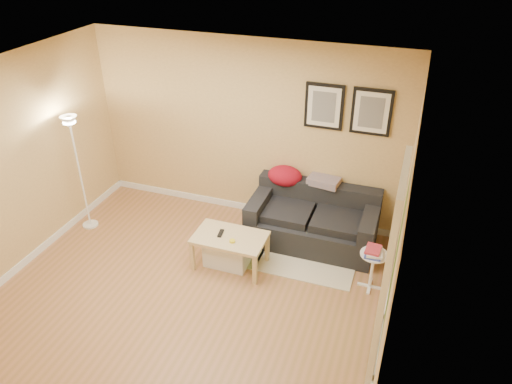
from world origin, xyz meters
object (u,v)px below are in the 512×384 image
sofa (313,218)px  storage_bin (228,251)px  book_stack (374,251)px  floor_lamp (81,177)px  side_table (372,271)px  coffee_table (230,251)px

sofa → storage_bin: (-0.91, -0.82, -0.20)m
book_stack → floor_lamp: bearing=168.0°
storage_bin → side_table: bearing=3.9°
coffee_table → floor_lamp: floor_lamp is taller
sofa → side_table: bearing=-37.7°
sofa → storage_bin: bearing=-138.1°
sofa → book_stack: (0.88, -0.70, 0.17)m
book_stack → storage_bin: bearing=171.8°
coffee_table → floor_lamp: 2.34m
coffee_table → side_table: 1.76m
sofa → storage_bin: sofa is taller
side_table → book_stack: size_ratio=2.00×
coffee_table → sofa: bearing=65.7°
coffee_table → floor_lamp: (-2.26, 0.17, 0.58)m
book_stack → sofa: bearing=129.7°
coffee_table → storage_bin: (-0.05, 0.04, -0.05)m
sofa → coffee_table: size_ratio=1.88×
floor_lamp → sofa: bearing=12.4°
storage_bin → side_table: side_table is taller
sofa → coffee_table: bearing=-135.1°
coffee_table → side_table: size_ratio=1.79×
floor_lamp → book_stack: bearing=-0.2°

